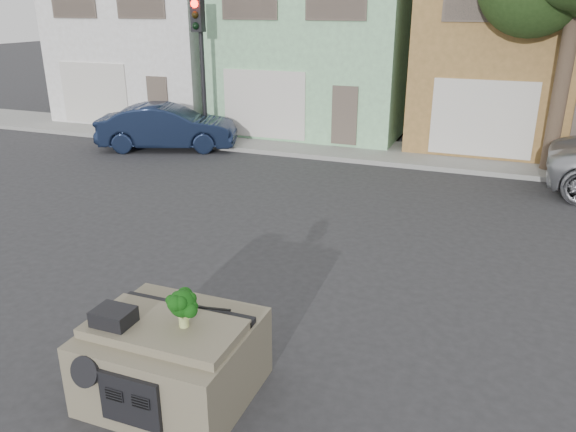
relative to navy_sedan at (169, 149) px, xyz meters
The scene contains 12 objects.
ground_plane 11.33m from the navy_sedan, 48.99° to the right, with size 120.00×120.00×0.00m, color #303033.
sidewalk 7.69m from the navy_sedan, 14.67° to the left, with size 40.00×3.00×0.15m, color gray.
townhouse_white 7.89m from the navy_sedan, 120.92° to the left, with size 7.20×8.20×7.55m, color white.
townhouse_mint 8.07m from the navy_sedan, 56.49° to the left, with size 7.20×8.20×7.55m, color #91CF99.
townhouse_tan 13.43m from the navy_sedan, 27.47° to the left, with size 7.20×8.20×7.55m, color olive.
navy_sedan is the anchor object (origin of this frame).
traffic_signal 2.88m from the navy_sedan, 45.28° to the left, with size 0.40×0.40×5.10m, color black.
tree_near 13.20m from the navy_sedan, ahead, with size 4.40×4.00×8.50m, color #233B16.
car_dashboard 13.75m from the navy_sedan, 57.22° to the right, with size 2.00×1.80×1.12m, color #726A53.
instrument_hump 13.79m from the navy_sedan, 60.05° to the right, with size 0.48×0.38×0.20m, color black.
wiper_arm 13.63m from the navy_sedan, 55.36° to the right, with size 0.70×0.03×0.02m, color black.
broccoli 14.02m from the navy_sedan, 56.54° to the right, with size 0.40×0.40×0.49m, color #0D390B.
Camera 1 is at (3.59, -8.18, 4.81)m, focal length 35.00 mm.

